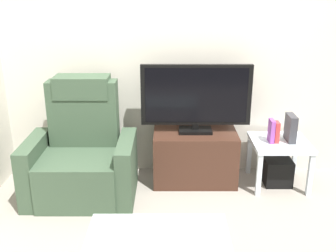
% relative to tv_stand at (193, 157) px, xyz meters
% --- Properties ---
extents(ground_plane, '(6.40, 6.40, 0.00)m').
position_rel_tv_stand_xyz_m(ground_plane, '(-0.06, -0.83, -0.26)').
color(ground_plane, gray).
extents(wall_back, '(6.40, 0.06, 2.60)m').
position_rel_tv_stand_xyz_m(wall_back, '(-0.06, 0.30, 1.04)').
color(wall_back, beige).
rests_on(wall_back, ground).
extents(tv_stand, '(0.81, 0.47, 0.52)m').
position_rel_tv_stand_xyz_m(tv_stand, '(0.00, 0.00, 0.00)').
color(tv_stand, '#3D2319').
rests_on(tv_stand, ground).
extents(television, '(1.05, 0.20, 0.66)m').
position_rel_tv_stand_xyz_m(television, '(0.00, 0.02, 0.61)').
color(television, black).
rests_on(television, tv_stand).
extents(recliner_armchair, '(0.98, 0.78, 1.08)m').
position_rel_tv_stand_xyz_m(recliner_armchair, '(-1.06, -0.25, 0.11)').
color(recliner_armchair, '#384C38').
rests_on(recliner_armchair, ground).
extents(side_table, '(0.54, 0.54, 0.45)m').
position_rel_tv_stand_xyz_m(side_table, '(0.82, -0.06, 0.12)').
color(side_table, silver).
rests_on(side_table, ground).
extents(subwoofer_box, '(0.26, 0.26, 0.26)m').
position_rel_tv_stand_xyz_m(subwoofer_box, '(0.82, -0.06, -0.13)').
color(subwoofer_box, black).
rests_on(subwoofer_box, ground).
extents(book_leftmost, '(0.04, 0.13, 0.22)m').
position_rel_tv_stand_xyz_m(book_leftmost, '(0.72, -0.08, 0.30)').
color(book_leftmost, purple).
rests_on(book_leftmost, side_table).
extents(book_middle, '(0.04, 0.10, 0.20)m').
position_rel_tv_stand_xyz_m(book_middle, '(0.76, -0.08, 0.29)').
color(book_middle, red).
rests_on(book_middle, side_table).
extents(game_console, '(0.07, 0.20, 0.26)m').
position_rel_tv_stand_xyz_m(game_console, '(0.91, -0.05, 0.32)').
color(game_console, '#333338').
rests_on(game_console, side_table).
extents(coffee_table, '(0.90, 0.60, 0.39)m').
position_rel_tv_stand_xyz_m(coffee_table, '(-0.33, -1.56, 0.11)').
color(coffee_table, '#B2C6C1').
rests_on(coffee_table, ground).
extents(cell_phone, '(0.08, 0.15, 0.01)m').
position_rel_tv_stand_xyz_m(cell_phone, '(-0.21, -1.54, 0.13)').
color(cell_phone, '#B7B7BC').
rests_on(cell_phone, coffee_table).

